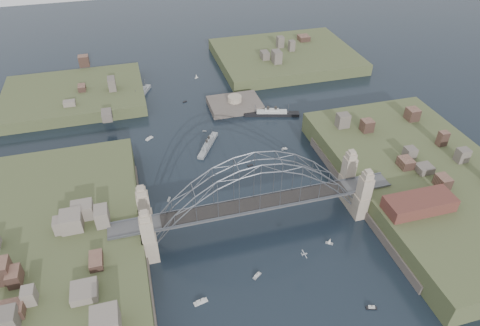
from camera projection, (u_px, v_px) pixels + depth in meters
The scene contains 26 objects.
ground at pixel (256, 224), 127.65m from camera, with size 500.00×500.00×0.00m, color black.
bridge at pixel (257, 193), 120.21m from camera, with size 84.00×13.80×24.60m.
shore_west at pixel (53, 260), 114.28m from camera, with size 50.50×90.00×12.00m.
shore_east at pixel (423, 186), 138.64m from camera, with size 50.50×90.00×12.00m.
headland_nw at pixel (75, 99), 188.69m from camera, with size 60.00×45.00×9.00m, color #414A28.
headland_ne at pixel (285, 60), 222.38m from camera, with size 70.00×55.00×9.50m, color #414A28.
fort_island at pixel (235, 108), 184.21m from camera, with size 22.00×16.00×9.40m.
wharf_shed at pixel (419, 204), 120.20m from camera, with size 20.00×8.00×4.00m, color #592D26.
finger_pier at pixel (425, 267), 113.99m from camera, with size 4.00×22.00×1.40m, color #49494B.
naval_cruiser_near at pixel (208, 145), 159.80m from camera, with size 10.85×16.01×5.18m.
naval_cruiser_far at pixel (141, 94), 191.76m from camera, with size 10.12×17.18×6.05m.
ocean_liner at pixel (272, 113), 178.11m from camera, with size 22.98×9.17×5.64m.
aeroplane at pixel (304, 254), 109.64m from camera, with size 1.59×3.00×0.44m.
small_boat_a at pixel (169, 199), 136.25m from camera, with size 1.50×2.27×0.45m.
small_boat_b at pixel (250, 165), 150.63m from camera, with size 2.07×1.10×0.45m.
small_boat_c at pixel (257, 276), 112.14m from camera, with size 2.75×2.32×1.43m.
small_boat_d at pixel (284, 149), 158.51m from camera, with size 2.30×0.89×1.43m.
small_boat_e at pixel (149, 138), 164.20m from camera, with size 3.22×2.90×1.43m.
small_boat_f at pixel (204, 131), 168.43m from camera, with size 1.62×1.01×0.45m.
small_boat_g at pixel (371, 308), 104.41m from camera, with size 2.79×1.65×1.43m.
small_boat_h at pixel (185, 102), 187.69m from camera, with size 2.08×1.42×0.45m.
small_boat_i at pixel (323, 189), 140.10m from camera, with size 1.64×2.61×1.43m.
small_boat_j at pixel (201, 302), 105.72m from camera, with size 3.71×1.88×1.43m.
small_boat_k at pixel (196, 76), 206.17m from camera, with size 1.75×1.49×2.38m.
small_boat_l at pixel (127, 175), 146.28m from camera, with size 2.74×1.16×1.43m.
small_boat_m at pixel (330, 241), 120.91m from camera, with size 2.14×1.81×2.38m.
Camera 1 is at (-28.77, -86.13, 91.71)m, focal length 31.76 mm.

